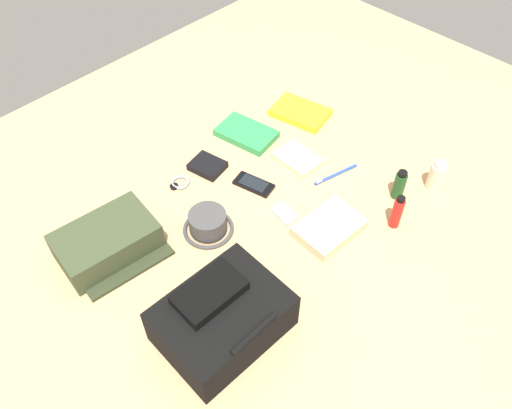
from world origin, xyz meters
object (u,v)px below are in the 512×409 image
cell_phone (254,184)px  toothbrush (333,175)px  travel_guidebook (246,134)px  folded_towel (329,228)px  shampoo_bottle (399,185)px  wristwatch (179,183)px  wallet (207,166)px  lotion_bottle (437,176)px  bucket_hat (208,224)px  notepad (298,158)px  toiletry_pouch (108,242)px  backpack (222,317)px  sunscreen_spray (397,212)px  media_player (284,213)px  paperback_novel (300,113)px

cell_phone → toothbrush: (-0.22, 0.16, 0.00)m
travel_guidebook → folded_towel: 0.51m
shampoo_bottle → wristwatch: (0.46, -0.54, -0.05)m
travel_guidebook → wallet: travel_guidebook is taller
shampoo_bottle → cell_phone: size_ratio=0.77×
lotion_bottle → toothbrush: (0.19, -0.26, -0.05)m
travel_guidebook → toothbrush: (-0.06, 0.35, -0.01)m
wallet → folded_towel: (-0.08, 0.47, 0.01)m
bucket_hat → notepad: bucket_hat is taller
lotion_bottle → shampoo_bottle: same height
shampoo_bottle → toothbrush: 0.22m
travel_guidebook → notepad: travel_guidebook is taller
wallet → notepad: bearing=130.7°
cell_phone → toiletry_pouch: bearing=-13.1°
backpack → cell_phone: (-0.43, -0.31, -0.06)m
toiletry_pouch → bucket_hat: size_ratio=1.93×
sunscreen_spray → media_player: size_ratio=1.35×
sunscreen_spray → notepad: sunscreen_spray is taller
sunscreen_spray → wristwatch: size_ratio=1.75×
media_player → notepad: 0.25m
cell_phone → notepad: 0.19m
folded_towel → lotion_bottle: bearing=161.7°
backpack → sunscreen_spray: backpack is taller
travel_guidebook → wallet: 0.21m
shampoo_bottle → folded_towel: size_ratio=0.54×
wallet → paperback_novel: bearing=163.9°
paperback_novel → notepad: paperback_novel is taller
toiletry_pouch → notepad: size_ratio=2.00×
lotion_bottle → notepad: lotion_bottle is taller
wristwatch → media_player: bearing=113.5°
wallet → notepad: 0.31m
backpack → bucket_hat: bearing=-125.8°
toiletry_pouch → media_player: size_ratio=3.26×
travel_guidebook → cell_phone: travel_guidebook is taller
wallet → media_player: bearing=84.2°
toothbrush → bucket_hat: bearing=-16.2°
backpack → toothbrush: (-0.64, -0.15, -0.06)m
travel_guidebook → notepad: 0.22m
cell_phone → wristwatch: bearing=-47.2°
shampoo_bottle → toothbrush: shampoo_bottle is taller
bucket_hat → notepad: (-0.42, -0.01, -0.02)m
toiletry_pouch → travel_guidebook: (-0.64, -0.08, -0.03)m
paperback_novel → backpack: bearing=28.5°
backpack → toiletry_pouch: backpack is taller
shampoo_bottle → paperback_novel: size_ratio=0.48×
shampoo_bottle → media_player: 0.38m
bucket_hat → paperback_novel: 0.63m
cell_phone → notepad: bearing=173.2°
toothbrush → wallet: size_ratio=1.53×
paperback_novel → notepad: bearing=39.3°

